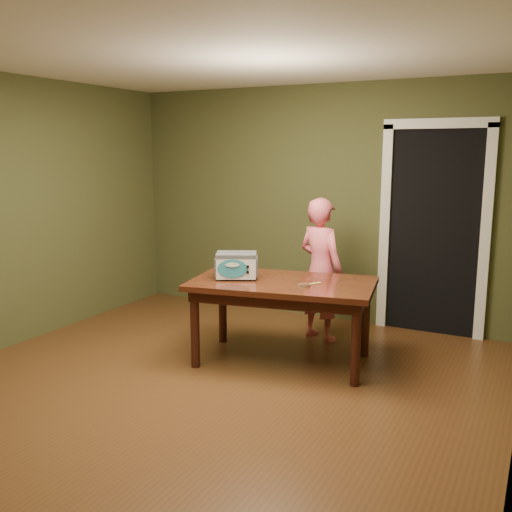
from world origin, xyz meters
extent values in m
plane|color=#563418|center=(0.00, 0.00, 0.00)|extent=(5.00, 5.00, 0.00)
cube|color=#424826|center=(0.00, 2.50, 1.30)|extent=(4.50, 0.02, 2.60)
cube|color=white|center=(0.00, 0.00, 2.60)|extent=(4.50, 5.00, 0.02)
cube|color=black|center=(1.30, 2.80, 1.05)|extent=(0.90, 0.60, 2.10)
cube|color=black|center=(1.30, 2.48, 1.05)|extent=(0.90, 0.02, 2.10)
cube|color=white|center=(0.80, 2.47, 1.05)|extent=(0.10, 0.06, 2.20)
cube|color=white|center=(1.80, 2.47, 1.05)|extent=(0.10, 0.06, 2.20)
cube|color=white|center=(1.30, 2.47, 2.15)|extent=(1.10, 0.06, 0.10)
cube|color=#39150D|center=(0.29, 0.99, 0.72)|extent=(1.74, 1.17, 0.05)
cube|color=black|center=(0.29, 0.99, 0.65)|extent=(1.60, 1.03, 0.10)
cylinder|color=black|center=(-0.34, 0.52, 0.35)|extent=(0.08, 0.08, 0.70)
cylinder|color=black|center=(-0.46, 1.21, 0.35)|extent=(0.08, 0.08, 0.70)
cylinder|color=black|center=(1.04, 0.77, 0.35)|extent=(0.08, 0.08, 0.70)
cylinder|color=black|center=(0.91, 1.46, 0.35)|extent=(0.08, 0.08, 0.70)
cylinder|color=#4C4F54|center=(-0.21, 0.75, 0.76)|extent=(0.02, 0.02, 0.01)
cylinder|color=#4C4F54|center=(-0.30, 0.92, 0.76)|extent=(0.02, 0.02, 0.01)
cylinder|color=#4C4F54|center=(0.04, 0.88, 0.76)|extent=(0.02, 0.02, 0.01)
cylinder|color=#4C4F54|center=(-0.04, 1.05, 0.76)|extent=(0.02, 0.02, 0.01)
cube|color=white|center=(-0.13, 0.90, 0.86)|extent=(0.42, 0.38, 0.20)
cube|color=#4C4F54|center=(-0.13, 0.90, 0.97)|extent=(0.43, 0.39, 0.03)
cube|color=#4C4F54|center=(-0.29, 0.81, 0.86)|extent=(0.12, 0.21, 0.15)
cube|color=#4C4F54|center=(0.04, 0.98, 0.86)|extent=(0.12, 0.21, 0.15)
ellipsoid|color=teal|center=(-0.10, 0.77, 0.86)|extent=(0.24, 0.13, 0.17)
cylinder|color=black|center=(0.02, 0.83, 0.89)|extent=(0.03, 0.02, 0.02)
cylinder|color=black|center=(0.02, 0.83, 0.84)|extent=(0.02, 0.02, 0.02)
cylinder|color=silver|center=(0.53, 0.89, 0.76)|extent=(0.10, 0.10, 0.02)
cylinder|color=#51321B|center=(0.53, 0.89, 0.77)|extent=(0.09, 0.09, 0.01)
cube|color=#E1D962|center=(0.56, 0.99, 0.75)|extent=(0.12, 0.16, 0.01)
imported|color=#EE6271|center=(0.36, 1.75, 0.72)|extent=(0.61, 0.51, 1.44)
camera|label=1|loc=(2.33, -3.49, 1.89)|focal=40.00mm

